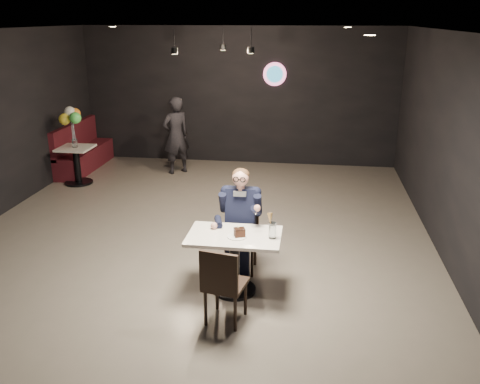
% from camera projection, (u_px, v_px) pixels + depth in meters
% --- Properties ---
extents(floor, '(9.00, 9.00, 0.00)m').
position_uv_depth(floor, '(195.00, 242.00, 7.55)').
color(floor, slate).
rests_on(floor, ground).
extents(wall_sign, '(0.50, 0.06, 0.50)m').
position_uv_depth(wall_sign, '(275.00, 74.00, 10.97)').
color(wall_sign, pink).
rests_on(wall_sign, floor).
extents(pendant_lights, '(1.40, 1.20, 0.36)m').
position_uv_depth(pendant_lights, '(217.00, 35.00, 8.47)').
color(pendant_lights, black).
rests_on(pendant_lights, floor).
extents(main_table, '(1.10, 0.70, 0.75)m').
position_uv_depth(main_table, '(234.00, 263.00, 6.10)').
color(main_table, white).
rests_on(main_table, floor).
extents(chair_far, '(0.42, 0.46, 0.92)m').
position_uv_depth(chair_far, '(241.00, 238.00, 6.59)').
color(chair_far, black).
rests_on(chair_far, floor).
extents(chair_near, '(0.50, 0.53, 0.92)m').
position_uv_depth(chair_near, '(226.00, 283.00, 5.48)').
color(chair_near, black).
rests_on(chair_near, floor).
extents(seated_man, '(0.60, 0.80, 1.44)m').
position_uv_depth(seated_man, '(241.00, 219.00, 6.50)').
color(seated_man, black).
rests_on(seated_man, floor).
extents(dessert_plate, '(0.23, 0.23, 0.01)m').
position_uv_depth(dessert_plate, '(237.00, 237.00, 5.91)').
color(dessert_plate, white).
rests_on(dessert_plate, main_table).
extents(cake_slice, '(0.15, 0.14, 0.09)m').
position_uv_depth(cake_slice, '(240.00, 233.00, 5.90)').
color(cake_slice, black).
rests_on(cake_slice, dessert_plate).
extents(mint_leaf, '(0.07, 0.04, 0.01)m').
position_uv_depth(mint_leaf, '(238.00, 231.00, 5.86)').
color(mint_leaf, green).
rests_on(mint_leaf, cake_slice).
extents(sundae_glass, '(0.09, 0.09, 0.19)m').
position_uv_depth(sundae_glass, '(273.00, 230.00, 5.86)').
color(sundae_glass, silver).
rests_on(sundae_glass, main_table).
extents(wafer_cone, '(0.08, 0.08, 0.13)m').
position_uv_depth(wafer_cone, '(270.00, 219.00, 5.80)').
color(wafer_cone, '#B08648').
rests_on(wafer_cone, sundae_glass).
extents(booth_bench, '(0.50, 2.02, 1.01)m').
position_uv_depth(booth_bench, '(84.00, 146.00, 11.03)').
color(booth_bench, '#420E12').
rests_on(booth_bench, floor).
extents(side_table, '(0.63, 0.63, 0.79)m').
position_uv_depth(side_table, '(77.00, 164.00, 10.10)').
color(side_table, white).
rests_on(side_table, floor).
extents(balloon_vase, '(0.11, 0.11, 0.16)m').
position_uv_depth(balloon_vase, '(75.00, 143.00, 9.95)').
color(balloon_vase, silver).
rests_on(balloon_vase, side_table).
extents(balloon_bunch, '(0.41, 0.41, 0.67)m').
position_uv_depth(balloon_bunch, '(73.00, 123.00, 9.82)').
color(balloon_bunch, yellow).
rests_on(balloon_bunch, balloon_vase).
extents(passerby, '(0.70, 0.68, 1.62)m').
position_uv_depth(passerby, '(176.00, 136.00, 10.66)').
color(passerby, black).
rests_on(passerby, floor).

